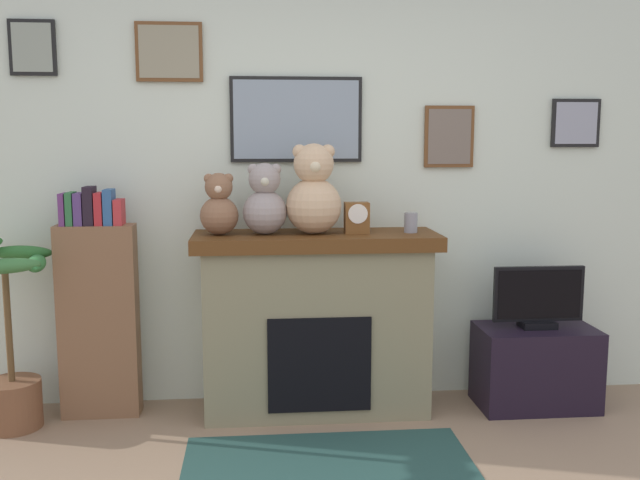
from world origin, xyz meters
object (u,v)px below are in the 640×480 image
(bookshelf, at_px, (98,312))
(tv_stand, at_px, (535,367))
(potted_plant, at_px, (10,350))
(fireplace, at_px, (316,322))
(television, at_px, (538,299))
(teddy_bear_cream, at_px, (314,193))
(candle_jar, at_px, (411,223))
(teddy_bear_tan, at_px, (219,207))
(teddy_bear_brown, at_px, (265,202))
(mantel_clock, at_px, (357,218))

(bookshelf, height_order, tv_stand, bookshelf)
(potted_plant, bearing_deg, bookshelf, 18.04)
(fireplace, bearing_deg, television, -2.92)
(television, bearing_deg, teddy_bear_cream, 177.91)
(potted_plant, height_order, candle_jar, candle_jar)
(tv_stand, distance_m, teddy_bear_tan, 2.08)
(bookshelf, relative_size, teddy_bear_brown, 3.29)
(teddy_bear_cream, bearing_deg, television, -2.09)
(fireplace, height_order, candle_jar, candle_jar)
(mantel_clock, height_order, teddy_bear_brown, teddy_bear_brown)
(tv_stand, xyz_separation_m, candle_jar, (-0.76, 0.05, 0.86))
(fireplace, xyz_separation_m, mantel_clock, (0.23, -0.02, 0.61))
(mantel_clock, bearing_deg, bookshelf, 177.88)
(tv_stand, height_order, candle_jar, candle_jar)
(fireplace, height_order, tv_stand, fireplace)
(potted_plant, distance_m, teddy_bear_brown, 1.61)
(fireplace, height_order, bookshelf, bookshelf)
(tv_stand, bearing_deg, candle_jar, 176.43)
(candle_jar, height_order, teddy_bear_tan, teddy_bear_tan)
(potted_plant, xyz_separation_m, tv_stand, (2.99, 0.05, -0.20))
(teddy_bear_tan, bearing_deg, mantel_clock, -0.08)
(fireplace, height_order, potted_plant, potted_plant)
(candle_jar, bearing_deg, mantel_clock, -179.72)
(fireplace, height_order, teddy_bear_brown, teddy_bear_brown)
(bookshelf, height_order, teddy_bear_cream, teddy_bear_cream)
(tv_stand, xyz_separation_m, mantel_clock, (-1.07, 0.05, 0.90))
(bookshelf, xyz_separation_m, teddy_bear_brown, (0.95, -0.05, 0.62))
(bookshelf, xyz_separation_m, television, (2.54, -0.10, 0.04))
(candle_jar, bearing_deg, television, -3.67)
(teddy_bear_cream, bearing_deg, tv_stand, -2.03)
(bookshelf, bearing_deg, fireplace, -1.62)
(teddy_bear_cream, bearing_deg, teddy_bear_brown, 179.97)
(mantel_clock, distance_m, teddy_bear_brown, 0.53)
(candle_jar, relative_size, teddy_bear_tan, 0.33)
(teddy_bear_tan, bearing_deg, television, -1.49)
(potted_plant, distance_m, teddy_bear_tan, 1.38)
(teddy_bear_brown, relative_size, teddy_bear_cream, 0.79)
(television, distance_m, teddy_bear_cream, 1.46)
(tv_stand, relative_size, mantel_clock, 3.88)
(candle_jar, xyz_separation_m, teddy_bear_brown, (-0.83, -0.00, 0.12))
(fireplace, bearing_deg, potted_plant, -176.25)
(bookshelf, bearing_deg, teddy_bear_brown, -3.22)
(television, distance_m, teddy_bear_brown, 1.69)
(television, bearing_deg, potted_plant, -179.15)
(tv_stand, xyz_separation_m, teddy_bear_tan, (-1.84, 0.05, 0.96))
(tv_stand, bearing_deg, fireplace, 177.14)
(bookshelf, relative_size, mantel_clock, 7.50)
(candle_jar, relative_size, mantel_clock, 0.65)
(mantel_clock, bearing_deg, television, -2.51)
(potted_plant, relative_size, tv_stand, 1.55)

